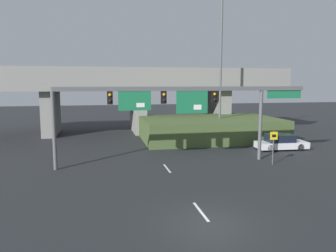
# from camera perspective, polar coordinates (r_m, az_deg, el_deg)

# --- Properties ---
(ground_plane) EXTENTS (160.00, 160.00, 0.00)m
(ground_plane) POSITION_cam_1_polar(r_m,az_deg,el_deg) (15.29, 7.20, -16.34)
(ground_plane) COLOR black
(lane_markings) EXTENTS (0.14, 43.51, 0.01)m
(lane_markings) POSITION_cam_1_polar(r_m,az_deg,el_deg) (27.91, -1.85, -5.25)
(lane_markings) COLOR silver
(lane_markings) RESTS_ON ground
(signal_gantry) EXTENTS (19.46, 0.44, 5.89)m
(signal_gantry) POSITION_cam_1_polar(r_m,az_deg,el_deg) (24.69, 2.05, 4.51)
(signal_gantry) COLOR #515456
(signal_gantry) RESTS_ON ground
(speed_limit_sign) EXTENTS (0.60, 0.11, 2.57)m
(speed_limit_sign) POSITION_cam_1_polar(r_m,az_deg,el_deg) (25.96, 17.89, -2.82)
(speed_limit_sign) COLOR #4C4C4C
(speed_limit_sign) RESTS_ON ground
(highway_light_pole_near) EXTENTS (0.70, 0.36, 17.78)m
(highway_light_pole_near) POSITION_cam_1_polar(r_m,az_deg,el_deg) (36.15, 9.22, 12.35)
(highway_light_pole_near) COLOR #515456
(highway_light_pole_near) RESTS_ON ground
(overpass_bridge) EXTENTS (37.06, 8.62, 7.93)m
(overpass_bridge) POSITION_cam_1_polar(r_m,az_deg,el_deg) (41.52, -5.28, 6.48)
(overpass_bridge) COLOR gray
(overpass_bridge) RESTS_ON ground
(grass_embankment) EXTENTS (14.75, 9.48, 2.33)m
(grass_embankment) POSITION_cam_1_polar(r_m,az_deg,el_deg) (36.43, 7.18, -0.43)
(grass_embankment) COLOR #42562D
(grass_embankment) RESTS_ON ground
(parked_sedan_near_right) EXTENTS (4.75, 2.01, 1.44)m
(parked_sedan_near_right) POSITION_cam_1_polar(r_m,az_deg,el_deg) (32.18, 19.06, -2.74)
(parked_sedan_near_right) COLOR silver
(parked_sedan_near_right) RESTS_ON ground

